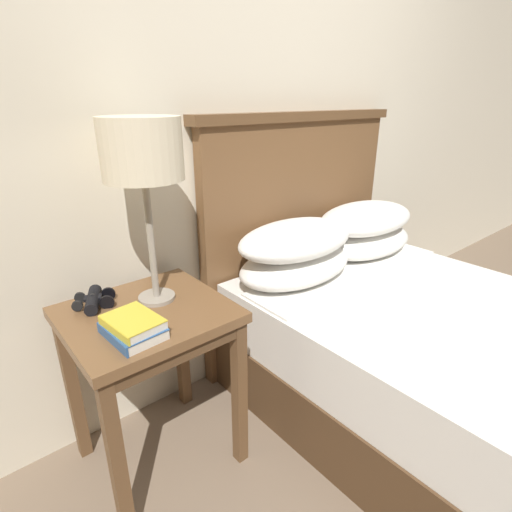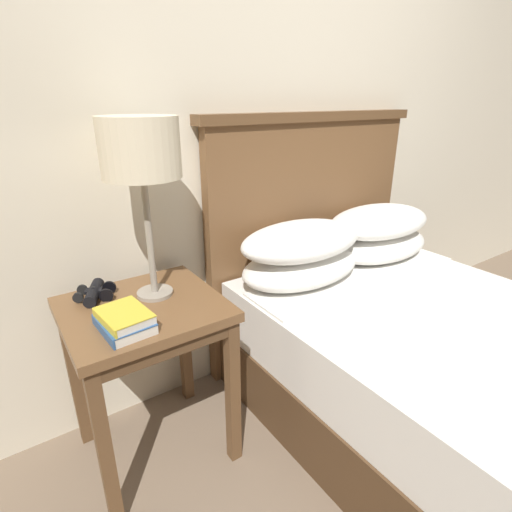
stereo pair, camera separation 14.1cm
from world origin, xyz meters
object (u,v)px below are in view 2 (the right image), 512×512
Objects in this scene: book_on_nightstand at (124,324)px; binoculars_pair at (95,292)px; table_lamp at (140,152)px; bed at (441,364)px; book_stacked_on_top at (124,316)px; nightstand at (145,329)px.

book_on_nightstand is 0.27m from binoculars_pair.
table_lamp is at bearing -27.01° from binoculars_pair.
book_on_nightstand is (-1.10, 0.45, 0.34)m from bed.
binoculars_pair is at bearing 147.49° from bed.
table_lamp is at bearing 146.45° from bed.
book_stacked_on_top is at bearing -133.40° from table_lamp.
book_stacked_on_top is (-1.10, 0.44, 0.37)m from bed.
binoculars_pair reaches higher than nightstand.
book_on_nightstand reaches higher than nightstand.
table_lamp is 0.52m from book_stacked_on_top.
book_on_nightstand is at bearing 115.87° from book_stacked_on_top.
book_on_nightstand is at bearing -129.74° from nightstand.
book_on_nightstand is 1.23× the size of binoculars_pair.
bed is 1.37m from binoculars_pair.
nightstand is at bearing 51.51° from book_stacked_on_top.
bed is at bearing -29.57° from nightstand.
bed is 11.83× the size of binoculars_pair.
book_on_nightstand is (-0.10, -0.12, 0.12)m from nightstand.
table_lamp is 3.83× the size of binoculars_pair.
book_stacked_on_top is at bearing -64.13° from book_on_nightstand.
bed is at bearing -21.98° from book_stacked_on_top.
binoculars_pair is at bearing 152.99° from table_lamp.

